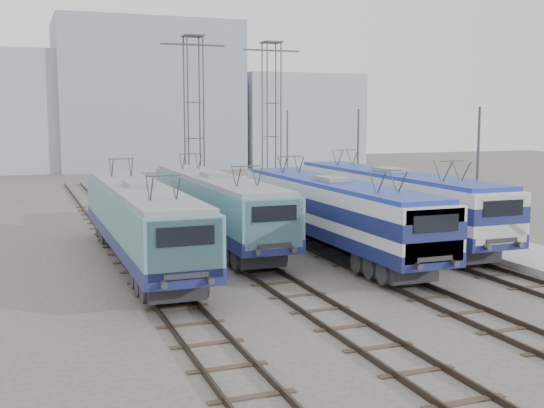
% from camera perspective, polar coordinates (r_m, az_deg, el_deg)
% --- Properties ---
extents(ground, '(160.00, 160.00, 0.00)m').
position_cam_1_polar(ground, '(27.95, 4.81, -6.27)').
color(ground, '#514C47').
extents(platform, '(4.00, 70.00, 0.30)m').
position_cam_1_polar(platform, '(39.72, 13.19, -2.12)').
color(platform, '#9E9E99').
rests_on(platform, ground).
extents(locomotive_far_left, '(2.75, 17.33, 3.26)m').
position_cam_1_polar(locomotive_far_left, '(30.21, -10.95, -1.15)').
color(locomotive_far_left, navy).
rests_on(locomotive_far_left, ground).
extents(locomotive_center_left, '(2.72, 17.20, 3.24)m').
position_cam_1_polar(locomotive_center_left, '(34.86, -4.70, 0.07)').
color(locomotive_center_left, navy).
rests_on(locomotive_center_left, ground).
extents(locomotive_center_right, '(2.73, 17.26, 3.24)m').
position_cam_1_polar(locomotive_center_right, '(32.39, 5.11, -0.39)').
color(locomotive_center_right, navy).
rests_on(locomotive_center_right, ground).
extents(locomotive_far_right, '(2.83, 17.90, 3.37)m').
position_cam_1_polar(locomotive_far_right, '(36.44, 9.98, 0.51)').
color(locomotive_far_right, navy).
rests_on(locomotive_far_right, ground).
extents(catenary_tower_west, '(4.50, 1.20, 12.00)m').
position_cam_1_polar(catenary_tower_west, '(47.95, -6.54, 7.43)').
color(catenary_tower_west, '#3F4247').
rests_on(catenary_tower_west, ground).
extents(catenary_tower_east, '(4.50, 1.20, 12.00)m').
position_cam_1_polar(catenary_tower_east, '(51.80, -0.04, 7.47)').
color(catenary_tower_east, '#3F4247').
rests_on(catenary_tower_east, ground).
extents(mast_front, '(0.12, 0.12, 7.00)m').
position_cam_1_polar(mast_front, '(33.53, 16.78, 1.80)').
color(mast_front, '#3F4247').
rests_on(mast_front, ground).
extents(mast_mid, '(0.12, 0.12, 7.00)m').
position_cam_1_polar(mast_mid, '(43.64, 7.19, 3.29)').
color(mast_mid, '#3F4247').
rests_on(mast_mid, ground).
extents(mast_rear, '(0.12, 0.12, 7.00)m').
position_cam_1_polar(mast_rear, '(54.52, 1.29, 4.17)').
color(mast_rear, '#3F4247').
rests_on(mast_rear, ground).
extents(safety_cone, '(0.35, 0.35, 0.53)m').
position_cam_1_polar(safety_cone, '(33.29, 18.56, -3.41)').
color(safety_cone, '#E8581F').
rests_on(safety_cone, platform).
extents(building_center, '(22.00, 14.00, 18.00)m').
position_cam_1_polar(building_center, '(87.95, -10.45, 8.87)').
color(building_center, '#8896A7').
rests_on(building_center, ground).
extents(building_east, '(16.00, 12.00, 12.00)m').
position_cam_1_polar(building_east, '(93.58, 1.83, 7.06)').
color(building_east, '#9CA2AD').
rests_on(building_east, ground).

